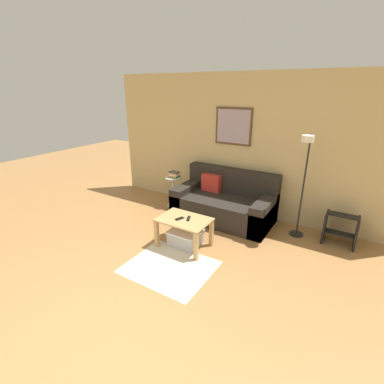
{
  "coord_description": "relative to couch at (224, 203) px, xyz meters",
  "views": [
    {
      "loc": [
        1.84,
        -1.18,
        2.29
      ],
      "look_at": [
        -0.15,
        2.07,
        0.85
      ],
      "focal_mm": 26.0,
      "sensor_mm": 36.0,
      "label": 1
    }
  ],
  "objects": [
    {
      "name": "ground_plane",
      "position": [
        0.11,
        -3.12,
        -0.3
      ],
      "size": [
        16.0,
        16.0,
        0.0
      ],
      "primitive_type": "plane",
      "color": "#A87542"
    },
    {
      "name": "wall_back",
      "position": [
        0.1,
        0.48,
        0.98
      ],
      "size": [
        5.6,
        0.09,
        2.55
      ],
      "color": "tan",
      "rests_on": "ground_plane"
    },
    {
      "name": "area_rug",
      "position": [
        0.03,
        -1.75,
        -0.29
      ],
      "size": [
        1.14,
        0.96,
        0.01
      ],
      "primitive_type": "cube",
      "color": "beige",
      "rests_on": "ground_plane"
    },
    {
      "name": "couch",
      "position": [
        0.0,
        0.0,
        0.0
      ],
      "size": [
        1.76,
        0.92,
        0.88
      ],
      "color": "#28231E",
      "rests_on": "ground_plane"
    },
    {
      "name": "coffee_table",
      "position": [
        -0.1,
        -1.19,
        0.06
      ],
      "size": [
        0.77,
        0.53,
        0.46
      ],
      "color": "tan",
      "rests_on": "ground_plane"
    },
    {
      "name": "storage_bin",
      "position": [
        -0.11,
        -1.15,
        -0.18
      ],
      "size": [
        0.47,
        0.4,
        0.24
      ],
      "color": "#B2B2B7",
      "rests_on": "ground_plane"
    },
    {
      "name": "floor_lamp",
      "position": [
        1.29,
        -0.05,
        0.8
      ],
      "size": [
        0.22,
        0.43,
        1.67
      ],
      "color": "black",
      "rests_on": "ground_plane"
    },
    {
      "name": "side_table",
      "position": [
        -1.13,
        -0.0,
        0.07
      ],
      "size": [
        0.32,
        0.32,
        0.61
      ],
      "color": "white",
      "rests_on": "ground_plane"
    },
    {
      "name": "book_stack",
      "position": [
        -1.12,
        0.02,
        0.37
      ],
      "size": [
        0.22,
        0.18,
        0.11
      ],
      "color": "#387F4C",
      "rests_on": "side_table"
    },
    {
      "name": "remote_control",
      "position": [
        -0.04,
        -1.16,
        0.17
      ],
      "size": [
        0.1,
        0.15,
        0.02
      ],
      "primitive_type": "cube",
      "rotation": [
        0.0,
        0.0,
        0.4
      ],
      "color": "black",
      "rests_on": "coffee_table"
    },
    {
      "name": "cell_phone",
      "position": [
        -0.16,
        -1.23,
        0.16
      ],
      "size": [
        0.11,
        0.15,
        0.01
      ],
      "primitive_type": "cube",
      "rotation": [
        0.0,
        0.0,
        -0.34
      ],
      "color": "black",
      "rests_on": "coffee_table"
    },
    {
      "name": "step_stool",
      "position": [
        1.91,
        0.14,
        -0.05
      ],
      "size": [
        0.47,
        0.38,
        0.46
      ],
      "color": "black",
      "rests_on": "ground_plane"
    }
  ]
}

